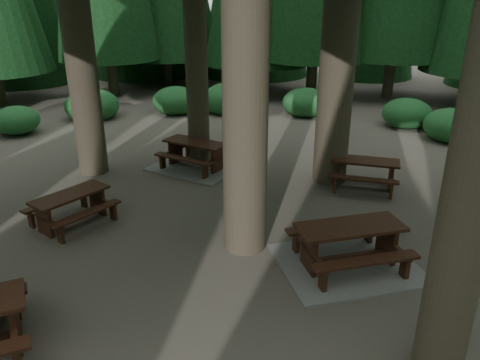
% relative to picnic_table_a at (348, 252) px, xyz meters
% --- Properties ---
extents(ground, '(80.00, 80.00, 0.00)m').
position_rel_picnic_table_a_xyz_m(ground, '(-2.83, 0.16, -0.30)').
color(ground, '#575046').
rests_on(ground, ground).
extents(picnic_table_a, '(3.14, 2.94, 0.85)m').
position_rel_picnic_table_a_xyz_m(picnic_table_a, '(0.00, 0.00, 0.00)').
color(picnic_table_a, gray).
rests_on(picnic_table_a, ground).
extents(picnic_table_b, '(1.94, 2.08, 0.72)m').
position_rel_picnic_table_a_xyz_m(picnic_table_b, '(-5.93, 0.58, 0.18)').
color(picnic_table_b, '#361510').
rests_on(picnic_table_b, ground).
extents(picnic_table_c, '(2.88, 2.63, 0.80)m').
position_rel_picnic_table_a_xyz_m(picnic_table_c, '(-4.23, 4.48, -0.02)').
color(picnic_table_c, gray).
rests_on(picnic_table_c, ground).
extents(picnic_table_d, '(1.82, 1.51, 0.74)m').
position_rel_picnic_table_a_xyz_m(picnic_table_d, '(0.46, 3.98, 0.20)').
color(picnic_table_d, '#361510').
rests_on(picnic_table_d, ground).
extents(shrub_ring, '(23.86, 24.64, 1.49)m').
position_rel_picnic_table_a_xyz_m(shrub_ring, '(-2.12, 0.91, 0.10)').
color(shrub_ring, '#216332').
rests_on(shrub_ring, ground).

